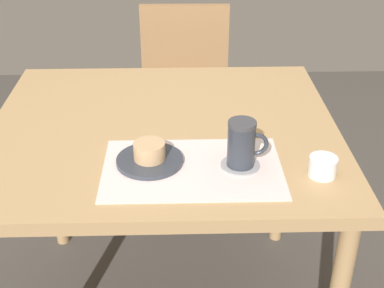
{
  "coord_description": "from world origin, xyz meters",
  "views": [
    {
      "loc": [
        0.05,
        -1.37,
        1.48
      ],
      "look_at": [
        0.08,
        -0.19,
        0.8
      ],
      "focal_mm": 50.0,
      "sensor_mm": 36.0,
      "label": 1
    }
  ],
  "objects_px": {
    "sugar_bowl": "(323,166)",
    "pastry": "(149,151)",
    "wooden_chair": "(185,97)",
    "dining_table": "(164,151)",
    "coffee_mug": "(242,144)",
    "pastry_plate": "(150,160)"
  },
  "relations": [
    {
      "from": "sugar_bowl",
      "to": "pastry",
      "type": "bearing_deg",
      "value": 171.53
    },
    {
      "from": "pastry",
      "to": "sugar_bowl",
      "type": "distance_m",
      "value": 0.43
    },
    {
      "from": "wooden_chair",
      "to": "sugar_bowl",
      "type": "height_order",
      "value": "wooden_chair"
    },
    {
      "from": "dining_table",
      "to": "wooden_chair",
      "type": "height_order",
      "value": "wooden_chair"
    },
    {
      "from": "wooden_chair",
      "to": "coffee_mug",
      "type": "height_order",
      "value": "coffee_mug"
    },
    {
      "from": "coffee_mug",
      "to": "sugar_bowl",
      "type": "bearing_deg",
      "value": -11.68
    },
    {
      "from": "wooden_chair",
      "to": "pastry_plate",
      "type": "distance_m",
      "value": 1.02
    },
    {
      "from": "wooden_chair",
      "to": "coffee_mug",
      "type": "bearing_deg",
      "value": 98.25
    },
    {
      "from": "dining_table",
      "to": "coffee_mug",
      "type": "xyz_separation_m",
      "value": [
        0.2,
        -0.23,
        0.16
      ]
    },
    {
      "from": "coffee_mug",
      "to": "pastry_plate",
      "type": "bearing_deg",
      "value": 174.3
    },
    {
      "from": "pastry_plate",
      "to": "pastry",
      "type": "relative_size",
      "value": 2.12
    },
    {
      "from": "sugar_bowl",
      "to": "dining_table",
      "type": "bearing_deg",
      "value": 145.88
    },
    {
      "from": "pastry_plate",
      "to": "coffee_mug",
      "type": "relative_size",
      "value": 1.41
    },
    {
      "from": "wooden_chair",
      "to": "pastry",
      "type": "xyz_separation_m",
      "value": [
        -0.1,
        -0.98,
        0.31
      ]
    },
    {
      "from": "pastry_plate",
      "to": "coffee_mug",
      "type": "xyz_separation_m",
      "value": [
        0.23,
        -0.02,
        0.06
      ]
    },
    {
      "from": "pastry_plate",
      "to": "sugar_bowl",
      "type": "bearing_deg",
      "value": -8.47
    },
    {
      "from": "dining_table",
      "to": "pastry",
      "type": "height_order",
      "value": "pastry"
    },
    {
      "from": "pastry_plate",
      "to": "pastry",
      "type": "xyz_separation_m",
      "value": [
        0.0,
        0.0,
        0.03
      ]
    },
    {
      "from": "pastry",
      "to": "sugar_bowl",
      "type": "bearing_deg",
      "value": -8.47
    },
    {
      "from": "dining_table",
      "to": "sugar_bowl",
      "type": "bearing_deg",
      "value": -34.12
    },
    {
      "from": "dining_table",
      "to": "wooden_chair",
      "type": "bearing_deg",
      "value": 84.56
    },
    {
      "from": "coffee_mug",
      "to": "sugar_bowl",
      "type": "height_order",
      "value": "coffee_mug"
    }
  ]
}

